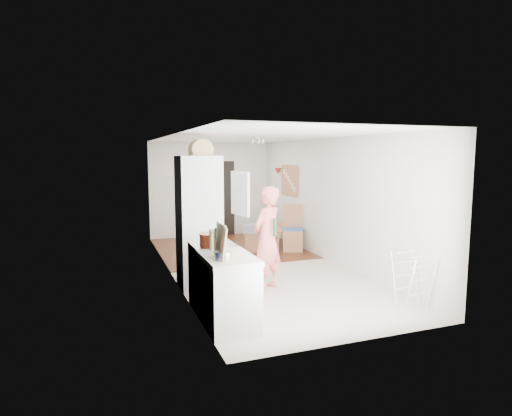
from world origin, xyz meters
TOP-DOWN VIEW (x-y plane):
  - room_shell at (0.00, 0.00)m, footprint 3.20×7.00m
  - floor at (0.00, 0.00)m, footprint 3.20×7.00m
  - wood_floor_overlay at (0.00, 1.85)m, footprint 3.20×3.30m
  - sage_wall_panel at (-1.59, -2.00)m, footprint 0.02×3.00m
  - tile_splashback at (-1.59, -2.55)m, footprint 0.02×1.90m
  - doorway_recess at (0.20, 3.48)m, footprint 0.90×0.04m
  - base_cabinet at (-1.30, -2.55)m, footprint 0.60×0.90m
  - worktop at (-1.30, -2.55)m, footprint 0.62×0.92m
  - range_cooker at (-1.30, -1.80)m, footprint 0.60×0.60m
  - cooker_top at (-1.30, -1.80)m, footprint 0.60×0.60m
  - fridge_housing at (-1.27, -0.78)m, footprint 0.66×0.66m
  - fridge_door at (-0.66, -1.08)m, footprint 0.14×0.56m
  - fridge_interior at (-0.96, -0.78)m, footprint 0.02×0.52m
  - pinboard at (1.58, 1.90)m, footprint 0.03×0.90m
  - pinboard_frame at (1.57, 1.90)m, footprint 0.00×0.94m
  - wall_sconce at (1.54, 2.55)m, footprint 0.18×0.18m
  - person at (-0.28, -1.30)m, footprint 0.86×0.80m
  - dining_table at (1.12, 1.71)m, footprint 0.86×1.29m
  - dining_chair at (1.28, 1.07)m, footprint 0.58×0.58m
  - stool at (0.42, 1.33)m, footprint 0.44×0.44m
  - grey_drape at (0.43, 1.31)m, footprint 0.55×0.55m
  - drying_rack at (1.36, -2.80)m, footprint 0.43×0.40m
  - bread_bin at (-1.24, -0.84)m, footprint 0.38×0.36m
  - red_casserole at (-1.37, -1.96)m, footprint 0.33×0.33m
  - steel_pan at (-1.41, -2.74)m, footprint 0.21×0.21m
  - held_bottle at (-0.22, -1.48)m, footprint 0.06×0.06m
  - bottle_a at (-1.36, -2.31)m, footprint 0.09×0.09m
  - bottle_b at (-1.32, -2.17)m, footprint 0.06×0.06m
  - bottle_c at (-1.37, -2.53)m, footprint 0.11×0.11m
  - pepper_mill_front at (-1.41, -2.16)m, footprint 0.08×0.08m
  - pepper_mill_back at (-1.34, -2.09)m, footprint 0.07×0.07m
  - chopping_boards at (-1.43, -2.69)m, footprint 0.05×0.31m

SIDE VIEW (x-z plane):
  - floor at x=0.00m, z-range -0.01..0.01m
  - wood_floor_overlay at x=0.00m, z-range 0.00..0.01m
  - dining_table at x=1.12m, z-range 0.00..0.42m
  - stool at x=0.42m, z-range 0.00..0.44m
  - drying_rack at x=1.36m, z-range 0.00..0.79m
  - base_cabinet at x=-1.30m, z-range 0.00..0.86m
  - range_cooker at x=-1.30m, z-range 0.00..0.88m
  - dining_chair at x=1.28m, z-range 0.00..1.04m
  - grey_drape at x=0.43m, z-range 0.44..0.62m
  - worktop at x=-1.30m, z-range 0.86..0.92m
  - cooker_top at x=-1.30m, z-range 0.88..0.92m
  - steel_pan at x=-1.41m, z-range 0.92..1.02m
  - person at x=-0.28m, z-range 0.00..1.97m
  - doorway_recess at x=0.20m, z-range 0.00..2.00m
  - red_casserole at x=-1.37m, z-range 0.92..1.10m
  - pepper_mill_back at x=-1.34m, z-range 0.92..1.13m
  - pepper_mill_front at x=-1.41m, z-range 0.92..1.14m
  - bottle_c at x=-1.37m, z-range 0.92..1.14m
  - held_bottle at x=-0.22m, z-range 0.90..1.18m
  - bottle_b at x=-1.32m, z-range 0.92..1.19m
  - fridge_housing at x=-1.27m, z-range 0.00..2.15m
  - bottle_a at x=-1.36m, z-range 0.92..1.24m
  - chopping_boards at x=-1.43m, z-range 0.92..1.34m
  - tile_splashback at x=-1.59m, z-range 0.90..1.40m
  - room_shell at x=0.00m, z-range 0.00..2.50m
  - fridge_door at x=-0.66m, z-range 1.20..1.90m
  - fridge_interior at x=-0.96m, z-range 1.22..1.88m
  - pinboard at x=1.58m, z-range 1.20..1.90m
  - pinboard_frame at x=1.57m, z-range 1.18..1.92m
  - wall_sconce at x=1.54m, z-range 1.67..1.83m
  - sage_wall_panel at x=-1.59m, z-range 1.20..2.50m
  - bread_bin at x=-1.24m, z-range 2.15..2.34m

